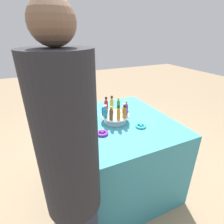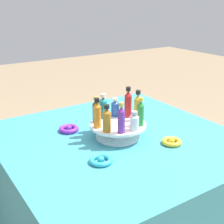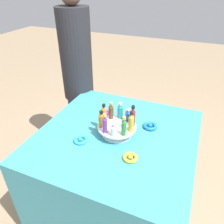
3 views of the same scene
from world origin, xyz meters
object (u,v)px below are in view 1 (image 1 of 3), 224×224
(bottle_brown, at_px, (111,114))
(bottle_amber, at_px, (124,112))
(bottle_teal, at_px, (105,112))
(bottle_clear, at_px, (124,108))
(bottle_orange, at_px, (119,113))
(bottle_red, at_px, (106,105))
(ribbon_bow_teal, at_px, (141,126))
(person_figure, at_px, (73,182))
(display_stand, at_px, (115,118))
(bottle_gold, at_px, (112,104))
(ribbon_bow_purple, at_px, (102,133))
(ribbon_bow_blue, at_px, (92,115))
(bottle_blue, at_px, (104,111))
(bottle_green, at_px, (118,105))
(ribbon_bow_gold, at_px, (125,110))
(bottle_purple, at_px, (126,109))

(bottle_brown, xyz_separation_m, bottle_amber, (-0.12, 0.02, -0.00))
(bottle_teal, relative_size, bottle_clear, 1.38)
(bottle_orange, distance_m, bottle_red, 0.20)
(bottle_amber, relative_size, ribbon_bow_teal, 1.30)
(bottle_clear, relative_size, person_figure, 0.05)
(bottle_brown, bearing_deg, display_stand, -134.48)
(ribbon_bow_teal, bearing_deg, bottle_teal, -33.61)
(bottle_gold, height_order, person_figure, person_figure)
(ribbon_bow_purple, height_order, person_figure, person_figure)
(ribbon_bow_blue, xyz_separation_m, ribbon_bow_teal, (-0.32, 0.38, -0.00))
(bottle_amber, distance_m, bottle_gold, 0.20)
(bottle_teal, height_order, person_figure, person_figure)
(bottle_blue, distance_m, bottle_clear, 0.20)
(bottle_red, bearing_deg, person_figure, 54.98)
(bottle_orange, xyz_separation_m, bottle_red, (0.03, -0.19, 0.01))
(bottle_blue, relative_size, bottle_red, 0.60)
(bottle_green, bearing_deg, ribbon_bow_gold, -143.66)
(bottle_green, xyz_separation_m, person_figure, (0.61, 0.69, -0.07))
(bottle_teal, xyz_separation_m, ribbon_bow_teal, (-0.26, 0.18, -0.11))
(bottle_brown, bearing_deg, bottle_teal, -62.48)
(ribbon_bow_purple, bearing_deg, ribbon_bow_blue, -94.91)
(bottle_green, height_order, ribbon_bow_teal, bottle_green)
(ribbon_bow_teal, bearing_deg, ribbon_bow_blue, -49.91)
(bottle_clear, distance_m, bottle_green, 0.07)
(bottle_orange, height_order, person_figure, person_figure)
(bottle_gold, height_order, bottle_red, bottle_red)
(ribbon_bow_purple, bearing_deg, bottle_brown, -143.66)
(ribbon_bow_gold, bearing_deg, person_figure, 46.57)
(bottle_teal, xyz_separation_m, bottle_brown, (-0.03, 0.06, 0.00))
(bottle_brown, xyz_separation_m, bottle_purple, (-0.16, -0.03, 0.01))
(bottle_orange, bearing_deg, bottle_purple, -152.48)
(bottle_red, distance_m, ribbon_bow_blue, 0.20)
(bottle_amber, distance_m, person_figure, 0.79)
(bottle_purple, xyz_separation_m, bottle_gold, (0.08, -0.15, 0.00))
(bottle_red, bearing_deg, bottle_orange, 99.52)
(bottle_teal, height_order, ribbon_bow_blue, bottle_teal)
(display_stand, height_order, bottle_purple, bottle_purple)
(person_figure, bearing_deg, bottle_clear, -4.14)
(bottle_amber, bearing_deg, bottle_brown, -8.48)
(ribbon_bow_purple, bearing_deg, bottle_teal, -122.01)
(bottle_brown, xyz_separation_m, ribbon_bow_purple, (0.12, 0.09, -0.12))
(bottle_blue, relative_size, bottle_clear, 1.03)
(bottle_blue, xyz_separation_m, bottle_teal, (0.01, 0.06, 0.01))
(bottle_blue, relative_size, bottle_gold, 0.61)
(bottle_teal, height_order, bottle_orange, bottle_orange)
(bottle_amber, xyz_separation_m, bottle_clear, (-0.05, -0.11, -0.02))
(bottle_amber, bearing_deg, display_stand, -62.48)
(bottle_orange, relative_size, bottle_red, 0.91)
(display_stand, xyz_separation_m, ribbon_bow_gold, (-0.19, -0.16, -0.03))
(bottle_green, bearing_deg, ribbon_bow_purple, 41.67)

